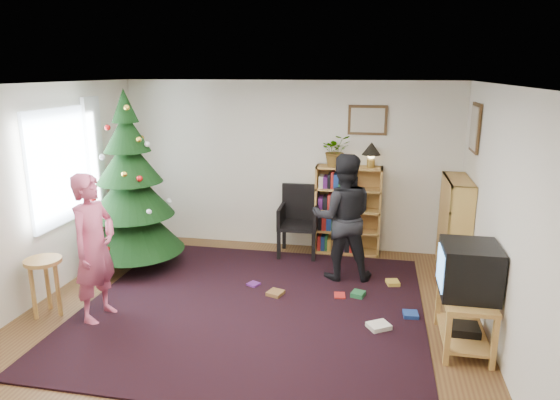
% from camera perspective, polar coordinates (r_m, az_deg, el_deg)
% --- Properties ---
extents(floor, '(5.00, 5.00, 0.00)m').
position_cam_1_polar(floor, '(5.58, -3.86, -13.61)').
color(floor, brown).
rests_on(floor, ground).
extents(ceiling, '(5.00, 5.00, 0.00)m').
position_cam_1_polar(ceiling, '(4.92, -4.37, 12.99)').
color(ceiling, white).
rests_on(ceiling, wall_back).
extents(wall_back, '(5.00, 0.02, 2.50)m').
position_cam_1_polar(wall_back, '(7.49, 0.90, 3.96)').
color(wall_back, silver).
rests_on(wall_back, floor).
extents(wall_front, '(5.00, 0.02, 2.50)m').
position_cam_1_polar(wall_front, '(2.94, -17.31, -14.25)').
color(wall_front, silver).
rests_on(wall_front, floor).
extents(wall_left, '(0.02, 5.00, 2.50)m').
position_cam_1_polar(wall_left, '(6.23, -26.88, 0.17)').
color(wall_left, silver).
rests_on(wall_left, floor).
extents(wall_right, '(0.02, 5.00, 2.50)m').
position_cam_1_polar(wall_right, '(5.08, 24.28, -2.55)').
color(wall_right, silver).
rests_on(wall_right, floor).
extents(rug, '(3.80, 3.60, 0.02)m').
position_cam_1_polar(rug, '(5.83, -3.09, -12.17)').
color(rug, black).
rests_on(rug, floor).
extents(window_pane, '(0.04, 1.20, 1.40)m').
position_cam_1_polar(window_pane, '(6.64, -23.80, 3.52)').
color(window_pane, silver).
rests_on(window_pane, wall_left).
extents(curtain, '(0.06, 0.35, 1.60)m').
position_cam_1_polar(curtain, '(7.19, -20.40, 4.62)').
color(curtain, silver).
rests_on(curtain, wall_left).
extents(picture_back, '(0.55, 0.03, 0.42)m').
position_cam_1_polar(picture_back, '(7.25, 9.98, 8.98)').
color(picture_back, '#4C3319').
rests_on(picture_back, wall_back).
extents(picture_right, '(0.03, 0.50, 0.60)m').
position_cam_1_polar(picture_right, '(6.63, 21.43, 7.69)').
color(picture_right, '#4C3319').
rests_on(picture_right, wall_right).
extents(christmas_tree, '(1.33, 1.33, 2.42)m').
position_cam_1_polar(christmas_tree, '(6.92, -16.64, 0.38)').
color(christmas_tree, '#3F2816').
rests_on(christmas_tree, rug).
extents(bookshelf_back, '(0.95, 0.30, 1.30)m').
position_cam_1_polar(bookshelf_back, '(7.36, 7.76, -1.05)').
color(bookshelf_back, gold).
rests_on(bookshelf_back, floor).
extents(bookshelf_right, '(0.30, 0.95, 1.30)m').
position_cam_1_polar(bookshelf_right, '(6.88, 19.30, -2.87)').
color(bookshelf_right, gold).
rests_on(bookshelf_right, floor).
extents(tv_stand, '(0.46, 0.83, 0.55)m').
position_cam_1_polar(tv_stand, '(5.30, 20.34, -12.26)').
color(tv_stand, gold).
rests_on(tv_stand, floor).
extents(crt_tv, '(0.53, 0.57, 0.50)m').
position_cam_1_polar(crt_tv, '(5.11, 20.79, -7.45)').
color(crt_tv, black).
rests_on(crt_tv, tv_stand).
extents(armchair, '(0.57, 0.57, 1.02)m').
position_cam_1_polar(armchair, '(7.32, 2.26, -1.96)').
color(armchair, black).
rests_on(armchair, rug).
extents(stool, '(0.39, 0.39, 0.65)m').
position_cam_1_polar(stool, '(6.07, -25.36, -7.42)').
color(stool, gold).
rests_on(stool, floor).
extents(person_standing, '(0.47, 0.64, 1.62)m').
position_cam_1_polar(person_standing, '(5.66, -20.47, -5.17)').
color(person_standing, '#C14D6C').
rests_on(person_standing, rug).
extents(person_by_chair, '(0.88, 0.73, 1.64)m').
position_cam_1_polar(person_by_chair, '(6.39, 7.19, -1.99)').
color(person_by_chair, black).
rests_on(person_by_chair, rug).
extents(potted_plant, '(0.49, 0.45, 0.45)m').
position_cam_1_polar(potted_plant, '(7.19, 6.39, 5.66)').
color(potted_plant, gray).
rests_on(potted_plant, bookshelf_back).
extents(table_lamp, '(0.27, 0.27, 0.36)m').
position_cam_1_polar(table_lamp, '(7.16, 10.40, 5.60)').
color(table_lamp, '#A57F33').
rests_on(table_lamp, bookshelf_back).
extents(floor_clutter, '(2.09, 1.36, 0.08)m').
position_cam_1_polar(floor_clutter, '(6.03, 7.14, -11.00)').
color(floor_clutter, '#A51E19').
rests_on(floor_clutter, rug).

